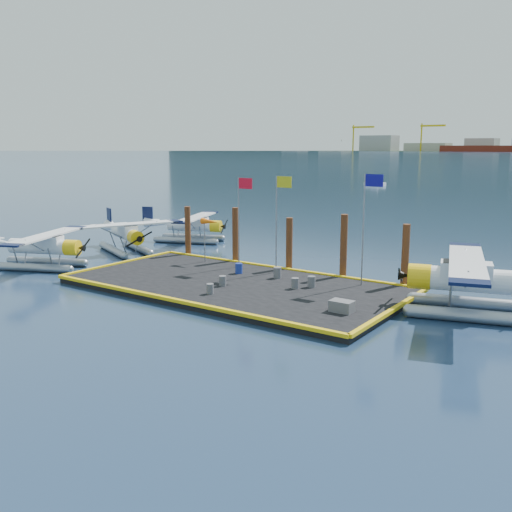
{
  "coord_description": "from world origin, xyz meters",
  "views": [
    {
      "loc": [
        20.16,
        -26.51,
        8.47
      ],
      "look_at": [
        0.17,
        2.0,
        1.73
      ],
      "focal_mm": 40.0,
      "sensor_mm": 36.0,
      "label": 1
    }
  ],
  "objects_px": {
    "drum_5": "(277,273)",
    "crate": "(342,306)",
    "drum_2": "(295,283)",
    "flagpole_yellow": "(279,209)",
    "seaplane_d": "(475,284)",
    "flagpole_blue": "(367,213)",
    "drum_1": "(223,281)",
    "piling_2": "(289,246)",
    "piling_3": "(344,248)",
    "drum_4": "(312,282)",
    "seaplane_b": "(126,236)",
    "piling_4": "(405,258)",
    "flagpole_red": "(241,208)",
    "seaplane_a": "(43,249)",
    "windsock": "(210,223)",
    "piling_1": "(235,237)",
    "drum_3": "(210,289)",
    "piling_0": "(188,233)",
    "drum_0": "(239,268)",
    "seaplane_c": "(193,227)"
  },
  "relations": [
    {
      "from": "drum_5",
      "to": "crate",
      "type": "height_order",
      "value": "drum_5"
    },
    {
      "from": "drum_2",
      "to": "flagpole_yellow",
      "type": "relative_size",
      "value": 0.1
    },
    {
      "from": "seaplane_d",
      "to": "flagpole_blue",
      "type": "bearing_deg",
      "value": 62.81
    },
    {
      "from": "drum_1",
      "to": "flagpole_yellow",
      "type": "relative_size",
      "value": 0.1
    },
    {
      "from": "drum_5",
      "to": "piling_2",
      "type": "bearing_deg",
      "value": 108.16
    },
    {
      "from": "drum_1",
      "to": "piling_3",
      "type": "bearing_deg",
      "value": 54.71
    },
    {
      "from": "drum_4",
      "to": "flagpole_blue",
      "type": "bearing_deg",
      "value": 42.06
    },
    {
      "from": "seaplane_b",
      "to": "drum_2",
      "type": "bearing_deg",
      "value": 102.86
    },
    {
      "from": "flagpole_yellow",
      "to": "piling_4",
      "type": "bearing_deg",
      "value": 11.6
    },
    {
      "from": "flagpole_red",
      "to": "piling_3",
      "type": "relative_size",
      "value": 1.4
    },
    {
      "from": "seaplane_a",
      "to": "piling_3",
      "type": "bearing_deg",
      "value": 90.07
    },
    {
      "from": "piling_2",
      "to": "flagpole_blue",
      "type": "bearing_deg",
      "value": -14.48
    },
    {
      "from": "seaplane_b",
      "to": "drum_4",
      "type": "xyz_separation_m",
      "value": [
        18.58,
        -2.78,
        -0.67
      ]
    },
    {
      "from": "flagpole_yellow",
      "to": "windsock",
      "type": "height_order",
      "value": "flagpole_yellow"
    },
    {
      "from": "piling_2",
      "to": "flagpole_red",
      "type": "bearing_deg",
      "value": -150.2
    },
    {
      "from": "flagpole_red",
      "to": "windsock",
      "type": "relative_size",
      "value": 1.92
    },
    {
      "from": "drum_2",
      "to": "windsock",
      "type": "height_order",
      "value": "windsock"
    },
    {
      "from": "drum_2",
      "to": "piling_1",
      "type": "height_order",
      "value": "piling_1"
    },
    {
      "from": "drum_3",
      "to": "flagpole_blue",
      "type": "height_order",
      "value": "flagpole_blue"
    },
    {
      "from": "seaplane_d",
      "to": "drum_5",
      "type": "xyz_separation_m",
      "value": [
        -11.74,
        -0.06,
        -0.92
      ]
    },
    {
      "from": "seaplane_a",
      "to": "drum_5",
      "type": "distance_m",
      "value": 16.9
    },
    {
      "from": "seaplane_a",
      "to": "piling_3",
      "type": "xyz_separation_m",
      "value": [
        19.0,
        8.44,
        0.75
      ]
    },
    {
      "from": "seaplane_a",
      "to": "drum_2",
      "type": "height_order",
      "value": "seaplane_a"
    },
    {
      "from": "piling_0",
      "to": "piling_4",
      "type": "relative_size",
      "value": 1.0
    },
    {
      "from": "flagpole_red",
      "to": "seaplane_a",
      "type": "bearing_deg",
      "value": -150.73
    },
    {
      "from": "seaplane_b",
      "to": "crate",
      "type": "height_order",
      "value": "seaplane_b"
    },
    {
      "from": "drum_1",
      "to": "piling_2",
      "type": "xyz_separation_m",
      "value": [
        0.57,
        6.46,
        1.2
      ]
    },
    {
      "from": "piling_0",
      "to": "piling_2",
      "type": "xyz_separation_m",
      "value": [
        9.0,
        0.0,
        -0.1
      ]
    },
    {
      "from": "piling_3",
      "to": "piling_4",
      "type": "xyz_separation_m",
      "value": [
        4.0,
        0.0,
        -0.15
      ]
    },
    {
      "from": "drum_4",
      "to": "drum_5",
      "type": "relative_size",
      "value": 0.95
    },
    {
      "from": "seaplane_a",
      "to": "flagpole_yellow",
      "type": "xyz_separation_m",
      "value": [
        15.21,
        6.84,
        3.11
      ]
    },
    {
      "from": "drum_1",
      "to": "seaplane_d",
      "type": "bearing_deg",
      "value": 15.18
    },
    {
      "from": "seaplane_d",
      "to": "piling_1",
      "type": "height_order",
      "value": "piling_1"
    },
    {
      "from": "drum_0",
      "to": "piling_4",
      "type": "height_order",
      "value": "piling_4"
    },
    {
      "from": "piling_1",
      "to": "seaplane_c",
      "type": "bearing_deg",
      "value": 146.9
    },
    {
      "from": "crate",
      "to": "piling_0",
      "type": "height_order",
      "value": "piling_0"
    },
    {
      "from": "drum_0",
      "to": "drum_2",
      "type": "bearing_deg",
      "value": -14.83
    },
    {
      "from": "piling_3",
      "to": "seaplane_c",
      "type": "bearing_deg",
      "value": 161.11
    },
    {
      "from": "piling_4",
      "to": "piling_2",
      "type": "bearing_deg",
      "value": 180.0
    },
    {
      "from": "drum_2",
      "to": "piling_4",
      "type": "distance_m",
      "value": 6.72
    },
    {
      "from": "flagpole_blue",
      "to": "windsock",
      "type": "xyz_separation_m",
      "value": [
        -11.72,
        0.0,
        -1.46
      ]
    },
    {
      "from": "flagpole_yellow",
      "to": "piling_0",
      "type": "distance_m",
      "value": 9.67
    },
    {
      "from": "drum_1",
      "to": "piling_1",
      "type": "relative_size",
      "value": 0.14
    },
    {
      "from": "flagpole_yellow",
      "to": "seaplane_b",
      "type": "bearing_deg",
      "value": 177.5
    },
    {
      "from": "flagpole_yellow",
      "to": "seaplane_a",
      "type": "bearing_deg",
      "value": -155.77
    },
    {
      "from": "piling_1",
      "to": "flagpole_blue",
      "type": "bearing_deg",
      "value": -8.51
    },
    {
      "from": "drum_1",
      "to": "drum_4",
      "type": "bearing_deg",
      "value": 31.77
    },
    {
      "from": "seaplane_b",
      "to": "drum_3",
      "type": "height_order",
      "value": "seaplane_b"
    },
    {
      "from": "drum_1",
      "to": "piling_4",
      "type": "bearing_deg",
      "value": 37.0
    },
    {
      "from": "drum_2",
      "to": "piling_3",
      "type": "distance_m",
      "value": 4.84
    }
  ]
}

